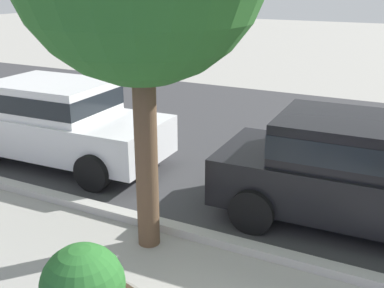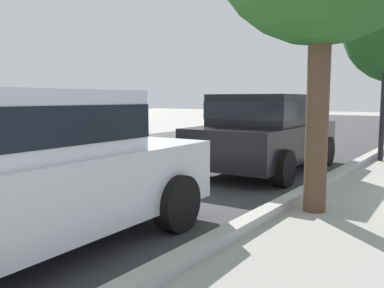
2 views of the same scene
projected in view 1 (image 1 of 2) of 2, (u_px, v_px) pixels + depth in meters
street_surface at (372, 153)px, 9.50m from camera, size 60.00×9.00×0.01m
curb_stone at (322, 267)px, 5.62m from camera, size 60.00×0.20×0.12m
parked_car_white at (58, 119)px, 8.83m from camera, size 4.16×2.03×1.56m
parked_car_black at (361, 170)px, 6.47m from camera, size 4.16×2.03×1.56m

